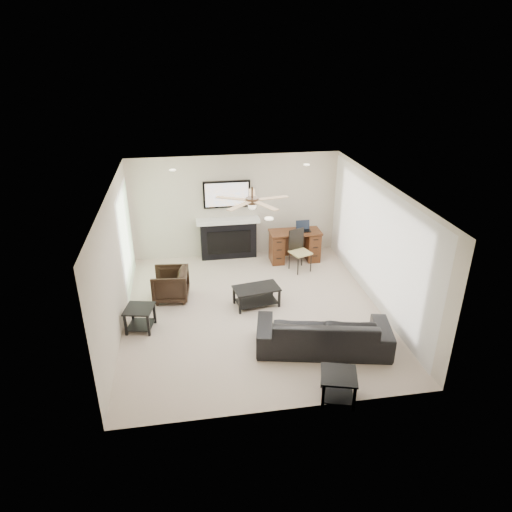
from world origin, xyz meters
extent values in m
plane|color=beige|center=(0.00, 0.00, 0.00)|extent=(5.50, 5.50, 0.00)
cube|color=white|center=(0.00, 0.00, 2.50)|extent=(5.00, 5.50, 0.04)
cube|color=#C0B5A3|center=(0.00, 2.75, 1.25)|extent=(5.00, 0.04, 2.50)
cube|color=#C0B5A3|center=(0.00, -2.75, 1.25)|extent=(5.00, 0.04, 2.50)
cube|color=#C0B5A3|center=(-2.50, 0.00, 1.25)|extent=(0.04, 5.50, 2.50)
cube|color=#C0B5A3|center=(2.50, 0.00, 1.25)|extent=(0.04, 5.50, 2.50)
cube|color=silver|center=(2.45, 0.10, 1.23)|extent=(0.04, 5.10, 2.40)
cube|color=#93BC89|center=(-2.46, 1.55, 1.05)|extent=(0.04, 1.80, 2.10)
cylinder|color=#382619|center=(0.00, 0.10, 2.25)|extent=(1.40, 1.40, 0.30)
imported|color=black|center=(0.99, -1.40, 0.33)|extent=(2.41, 1.34, 0.66)
imported|color=black|center=(-1.61, 0.75, 0.33)|extent=(0.78, 0.77, 0.65)
cube|color=black|center=(0.09, 0.20, 0.20)|extent=(0.97, 0.64, 0.40)
cube|color=black|center=(0.84, -2.65, 0.23)|extent=(0.64, 0.64, 0.45)
cube|color=black|center=(-2.16, -0.30, 0.23)|extent=(0.59, 0.59, 0.45)
cube|color=black|center=(-0.21, 2.58, 0.95)|extent=(1.52, 0.34, 1.91)
cube|color=#381F0E|center=(1.35, 2.14, 0.38)|extent=(1.22, 0.56, 0.76)
cube|color=black|center=(1.35, 1.59, 0.48)|extent=(0.55, 0.56, 0.97)
cube|color=black|center=(1.55, 2.12, 0.88)|extent=(0.33, 0.24, 0.23)
camera|label=1|loc=(-1.20, -7.66, 4.80)|focal=32.00mm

